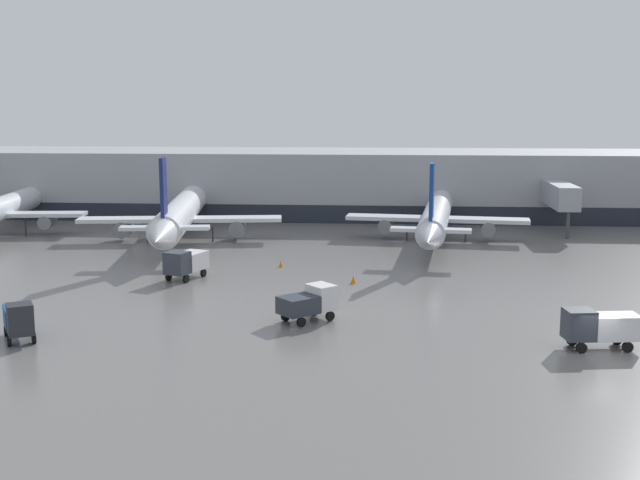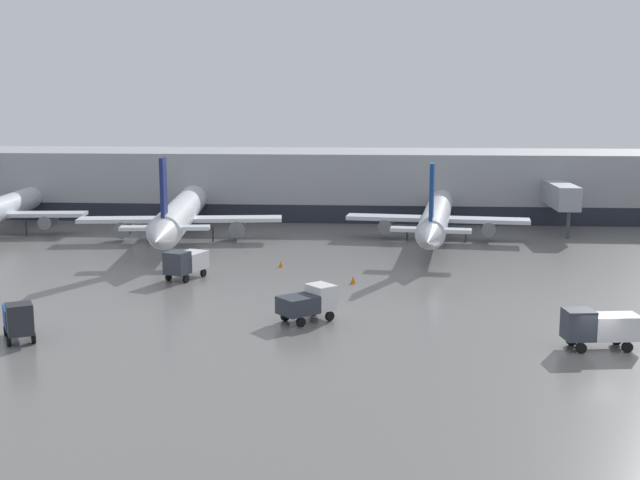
% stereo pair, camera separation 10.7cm
% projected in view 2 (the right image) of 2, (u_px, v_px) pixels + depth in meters
% --- Properties ---
extents(ground_plane, '(320.00, 320.00, 0.00)m').
position_uv_depth(ground_plane, '(600.00, 356.00, 50.69)').
color(ground_plane, slate).
extents(terminal_building, '(160.00, 27.13, 9.00)m').
position_uv_depth(terminal_building, '(482.00, 184.00, 110.71)').
color(terminal_building, '#9EA0A5').
rests_on(terminal_building, ground_plane).
extents(parked_jet_1, '(21.02, 39.13, 9.96)m').
position_uv_depth(parked_jet_1, '(437.00, 214.00, 92.09)').
color(parked_jet_1, silver).
rests_on(parked_jet_1, ground_plane).
extents(parked_jet_3, '(23.31, 37.84, 10.47)m').
position_uv_depth(parked_jet_3, '(180.00, 214.00, 91.61)').
color(parked_jet_3, silver).
rests_on(parked_jet_3, ground_plane).
extents(service_truck_0, '(4.53, 4.37, 2.55)m').
position_uv_depth(service_truck_0, '(309.00, 302.00, 58.60)').
color(service_truck_0, '#2D333D').
rests_on(service_truck_0, ground_plane).
extents(service_truck_1, '(5.04, 2.42, 2.66)m').
position_uv_depth(service_truck_1, '(600.00, 326.00, 51.86)').
color(service_truck_1, silver).
rests_on(service_truck_1, ground_plane).
extents(service_truck_2, '(3.50, 4.44, 2.77)m').
position_uv_depth(service_truck_2, '(19.00, 318.00, 53.84)').
color(service_truck_2, '#19478C').
rests_on(service_truck_2, ground_plane).
extents(service_truck_3, '(3.50, 4.88, 2.70)m').
position_uv_depth(service_truck_3, '(186.00, 262.00, 72.36)').
color(service_truck_3, silver).
rests_on(service_truck_3, ground_plane).
extents(traffic_cone_1, '(0.40, 0.40, 0.66)m').
position_uv_depth(traffic_cone_1, '(281.00, 264.00, 77.62)').
color(traffic_cone_1, orange).
rests_on(traffic_cone_1, ground_plane).
extents(traffic_cone_3, '(0.52, 0.52, 0.66)m').
position_uv_depth(traffic_cone_3, '(353.00, 280.00, 70.67)').
color(traffic_cone_3, orange).
rests_on(traffic_cone_3, ground_plane).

